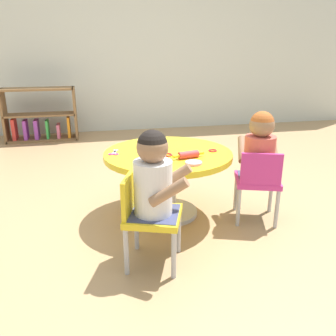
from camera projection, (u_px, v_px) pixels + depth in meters
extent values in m
plane|color=tan|center=(168.00, 213.00, 2.64)|extent=(10.00, 10.00, 0.00)
cube|color=silver|center=(123.00, 32.00, 4.96)|extent=(8.00, 0.12, 2.80)
cylinder|color=silver|center=(168.00, 212.00, 2.64)|extent=(0.44, 0.44, 0.03)
cylinder|color=silver|center=(168.00, 186.00, 2.57)|extent=(0.12, 0.12, 0.45)
cylinder|color=yellow|center=(168.00, 155.00, 2.49)|extent=(0.92, 0.92, 0.04)
cylinder|color=#B7B7BC|center=(174.00, 255.00, 1.86)|extent=(0.03, 0.03, 0.28)
cylinder|color=#B7B7BC|center=(179.00, 231.00, 2.10)|extent=(0.03, 0.03, 0.28)
cylinder|color=#B7B7BC|center=(126.00, 252.00, 1.89)|extent=(0.03, 0.03, 0.28)
cylinder|color=#B7B7BC|center=(136.00, 228.00, 2.13)|extent=(0.03, 0.03, 0.28)
cube|color=yellow|center=(153.00, 216.00, 1.95)|extent=(0.38, 0.38, 0.04)
cube|color=yellow|center=(129.00, 194.00, 1.92)|extent=(0.11, 0.26, 0.22)
cube|color=#3F4772|center=(153.00, 216.00, 1.95)|extent=(0.35, 0.34, 0.04)
cylinder|color=white|center=(153.00, 188.00, 1.89)|extent=(0.21, 0.21, 0.30)
sphere|color=#997051|center=(152.00, 147.00, 1.82)|extent=(0.17, 0.17, 0.17)
sphere|color=black|center=(152.00, 145.00, 1.81)|extent=(0.16, 0.16, 0.16)
cylinder|color=#997051|center=(169.00, 192.00, 1.77)|extent=(0.22, 0.12, 0.17)
cylinder|color=#997051|center=(174.00, 177.00, 1.97)|extent=(0.22, 0.12, 0.17)
cylinder|color=#B7B7BC|center=(271.00, 194.00, 2.63)|extent=(0.03, 0.03, 0.28)
cylinder|color=#B7B7BC|center=(236.00, 193.00, 2.66)|extent=(0.03, 0.03, 0.28)
cylinder|color=#B7B7BC|center=(277.00, 209.00, 2.39)|extent=(0.03, 0.03, 0.28)
cylinder|color=#B7B7BC|center=(238.00, 207.00, 2.42)|extent=(0.03, 0.03, 0.28)
cube|color=#CC338C|center=(257.00, 180.00, 2.48)|extent=(0.38, 0.38, 0.04)
cube|color=#CC338C|center=(261.00, 169.00, 2.31)|extent=(0.26, 0.11, 0.22)
cube|color=#3F4772|center=(257.00, 180.00, 2.47)|extent=(0.34, 0.35, 0.04)
cylinder|color=#D8594C|center=(259.00, 157.00, 2.42)|extent=(0.21, 0.21, 0.30)
sphere|color=#997051|center=(262.00, 125.00, 2.35)|extent=(0.17, 0.17, 0.17)
sphere|color=#B25926|center=(262.00, 123.00, 2.34)|extent=(0.16, 0.16, 0.16)
cylinder|color=#997051|center=(273.00, 150.00, 2.49)|extent=(0.12, 0.22, 0.17)
cylinder|color=#997051|center=(242.00, 149.00, 2.52)|extent=(0.12, 0.22, 0.17)
cube|color=olive|center=(4.00, 116.00, 4.55)|extent=(0.03, 0.28, 0.70)
cube|color=olive|center=(75.00, 113.00, 4.73)|extent=(0.03, 0.28, 0.70)
cube|color=olive|center=(43.00, 139.00, 4.75)|extent=(0.90, 0.28, 0.03)
cube|color=olive|center=(41.00, 115.00, 4.64)|extent=(0.90, 0.28, 0.02)
cube|color=olive|center=(38.00, 89.00, 4.53)|extent=(0.90, 0.28, 0.03)
cube|color=red|center=(15.00, 129.00, 4.63)|extent=(0.04, 0.20, 0.28)
cube|color=purple|center=(26.00, 129.00, 4.66)|extent=(0.04, 0.20, 0.25)
cube|color=purple|center=(37.00, 129.00, 4.69)|extent=(0.05, 0.20, 0.25)
cube|color=green|center=(48.00, 129.00, 4.72)|extent=(0.03, 0.20, 0.25)
cube|color=#D8668C|center=(59.00, 131.00, 4.76)|extent=(0.04, 0.20, 0.18)
cube|color=orange|center=(69.00, 127.00, 4.77)|extent=(0.03, 0.20, 0.28)
cylinder|color=#D83F3F|center=(188.00, 155.00, 2.33)|extent=(0.15, 0.08, 0.05)
cylinder|color=yellow|center=(201.00, 153.00, 2.37)|extent=(0.05, 0.03, 0.02)
cylinder|color=yellow|center=(176.00, 156.00, 2.30)|extent=(0.05, 0.03, 0.02)
cube|color=silver|center=(115.00, 152.00, 2.47)|extent=(0.02, 0.11, 0.01)
cube|color=silver|center=(115.00, 152.00, 2.47)|extent=(0.06, 0.11, 0.01)
torus|color=#D83F99|center=(116.00, 154.00, 2.42)|extent=(0.05, 0.05, 0.01)
torus|color=#D83F99|center=(111.00, 154.00, 2.42)|extent=(0.05, 0.05, 0.01)
cylinder|color=pink|center=(143.00, 141.00, 2.74)|extent=(0.09, 0.09, 0.02)
cylinder|color=pink|center=(194.00, 163.00, 2.22)|extent=(0.11, 0.11, 0.02)
torus|color=red|center=(213.00, 150.00, 2.50)|extent=(0.06, 0.06, 0.01)
torus|color=red|center=(168.00, 155.00, 2.40)|extent=(0.07, 0.07, 0.01)
torus|color=orange|center=(151.00, 156.00, 2.37)|extent=(0.05, 0.05, 0.01)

